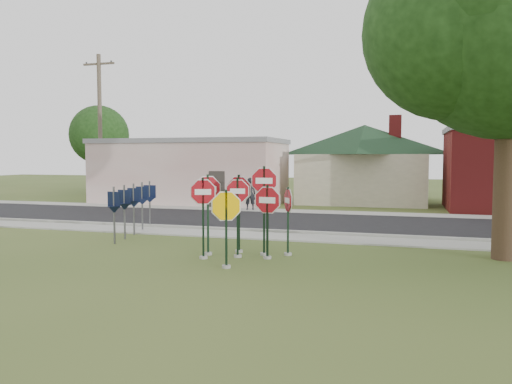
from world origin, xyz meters
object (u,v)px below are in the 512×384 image
(stop_sign_yellow, at_px, (226,218))
(utility_pole_near, at_px, (100,127))
(stop_sign_center, at_px, (238,207))
(pedestrian, at_px, (250,194))
(stop_sign_left, at_px, (203,207))
(oak_tree, at_px, (512,19))

(stop_sign_yellow, distance_m, utility_pole_near, 20.96)
(stop_sign_center, distance_m, pedestrian, 13.13)
(stop_sign_center, bearing_deg, stop_sign_yellow, -83.47)
(stop_sign_left, bearing_deg, pedestrian, 101.32)
(stop_sign_center, height_order, stop_sign_left, stop_sign_left)
(stop_sign_left, distance_m, oak_tree, 10.42)
(oak_tree, xyz_separation_m, pedestrian, (-11.18, 10.65, -6.00))
(oak_tree, distance_m, pedestrian, 16.56)
(pedestrian, bearing_deg, stop_sign_center, 82.90)
(stop_sign_yellow, bearing_deg, oak_tree, 24.80)
(stop_sign_center, distance_m, stop_sign_yellow, 1.48)
(utility_pole_near, bearing_deg, stop_sign_left, -47.60)
(stop_sign_yellow, bearing_deg, pedestrian, 104.73)
(stop_sign_center, bearing_deg, stop_sign_left, -151.88)
(stop_sign_center, relative_size, utility_pole_near, 0.26)
(oak_tree, height_order, utility_pole_near, oak_tree)
(stop_sign_yellow, distance_m, pedestrian, 14.58)
(pedestrian, bearing_deg, stop_sign_left, 78.57)
(utility_pole_near, height_order, pedestrian, utility_pole_near)
(stop_sign_yellow, xyz_separation_m, oak_tree, (7.48, 3.45, 5.60))
(stop_sign_yellow, height_order, pedestrian, stop_sign_yellow)
(stop_sign_yellow, xyz_separation_m, utility_pole_near, (-14.02, 15.15, 3.60))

